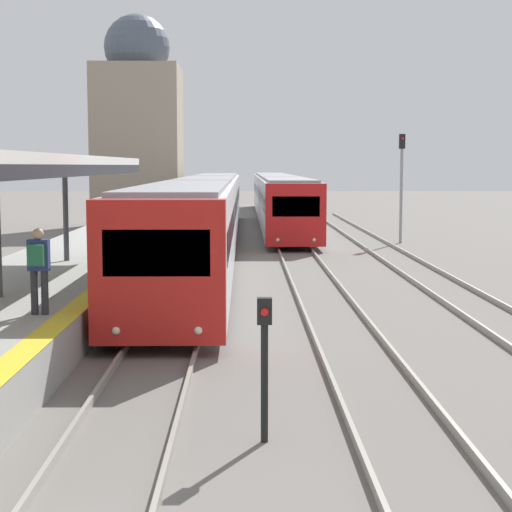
# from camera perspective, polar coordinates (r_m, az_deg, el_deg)

# --- Properties ---
(person_on_platform) EXTENTS (0.40, 0.40, 1.66)m
(person_on_platform) POSITION_cam_1_polar(r_m,az_deg,el_deg) (16.82, -14.31, -0.51)
(person_on_platform) COLOR #2D2D33
(person_on_platform) RESTS_ON station_platform
(train_near) EXTENTS (2.67, 44.98, 3.22)m
(train_near) POSITION_cam_1_polar(r_m,az_deg,el_deg) (38.89, -3.27, 3.14)
(train_near) COLOR red
(train_near) RESTS_ON ground_plane
(train_far) EXTENTS (2.63, 42.96, 3.10)m
(train_far) POSITION_cam_1_polar(r_m,az_deg,el_deg) (58.09, 1.40, 4.05)
(train_far) COLOR red
(train_far) RESTS_ON ground_plane
(signal_post_near) EXTENTS (0.20, 0.21, 1.99)m
(signal_post_near) POSITION_cam_1_polar(r_m,az_deg,el_deg) (11.58, 0.57, -6.54)
(signal_post_near) COLOR black
(signal_post_near) RESTS_ON ground_plane
(signal_mast_far) EXTENTS (0.28, 0.29, 5.25)m
(signal_mast_far) POSITION_cam_1_polar(r_m,az_deg,el_deg) (41.91, 9.68, 5.34)
(signal_mast_far) COLOR gray
(signal_mast_far) RESTS_ON ground_plane
(distant_domed_building) EXTENTS (5.14, 5.14, 12.79)m
(distant_domed_building) POSITION_cam_1_polar(r_m,az_deg,el_deg) (52.94, -7.87, 8.45)
(distant_domed_building) COLOR gray
(distant_domed_building) RESTS_ON ground_plane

